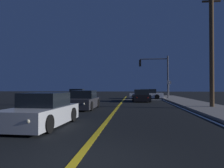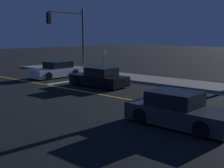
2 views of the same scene
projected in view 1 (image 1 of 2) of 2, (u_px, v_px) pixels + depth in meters
ground_plane at (72, 166)px, 4.32m from camera, size 160.00×160.00×0.00m
sidewalk_right at (207, 107)px, 16.10m from camera, size 3.20×44.97×0.15m
lane_line_center at (117, 108)px, 16.75m from camera, size 0.20×42.47×0.01m
lane_line_edge_right at (182, 108)px, 16.28m from camera, size 0.16×42.47×0.01m
stop_bar at (144, 100)px, 27.44m from camera, size 5.10×0.50×0.01m
car_lead_oncoming_charcoal at (83, 101)px, 15.98m from camera, size 1.93×4.29×1.34m
car_mid_block_navy at (76, 94)px, 32.85m from camera, size 4.40×1.88×1.34m
car_side_waiting_white at (147, 95)px, 30.04m from camera, size 4.61×2.05×1.34m
car_distant_tail_silver at (43, 111)px, 8.85m from camera, size 2.02×4.25×1.34m
car_parked_curb_black at (141, 96)px, 24.17m from camera, size 2.01×4.22×1.34m
traffic_signal_near_right at (157, 70)px, 29.60m from camera, size 3.97×0.28×5.86m
utility_pole_right at (212, 43)px, 16.06m from camera, size 1.57×0.32×9.36m
street_sign_corner at (169, 87)px, 26.67m from camera, size 0.56×0.08×2.42m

